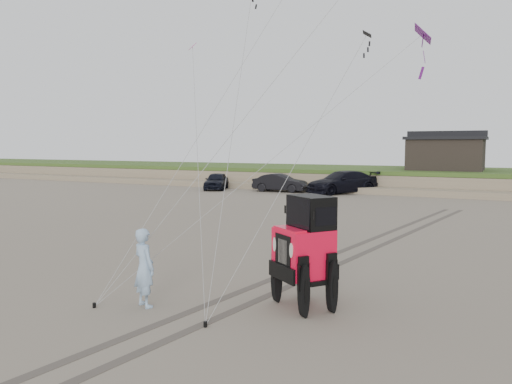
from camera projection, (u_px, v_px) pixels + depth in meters
ground at (157, 315)px, 11.33m from camera, size 160.00×160.00×0.00m
dune_ridge at (422, 179)px, 44.49m from camera, size 160.00×14.25×1.73m
cabin at (446, 152)px, 42.92m from camera, size 6.40×5.40×3.35m
truck_a at (217, 181)px, 43.49m from camera, size 3.25×4.70×1.49m
truck_b at (280, 183)px, 41.38m from camera, size 4.59×1.83×1.48m
truck_c at (342, 182)px, 39.95m from camera, size 5.55×6.54×1.80m
jeep at (304, 263)px, 11.79m from camera, size 5.36×6.06×2.13m
man at (144, 268)px, 11.85m from camera, size 0.81×0.67×1.89m
stake_main at (94, 305)px, 11.82m from camera, size 0.08×0.08×0.12m
stake_aux at (205, 324)px, 10.56m from camera, size 0.08×0.08×0.12m
tire_tracks at (346, 255)px, 17.51m from camera, size 5.22×29.74×0.01m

